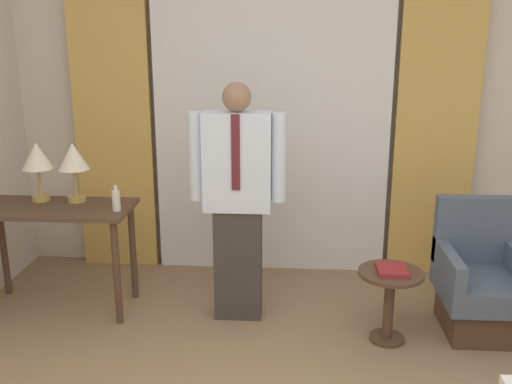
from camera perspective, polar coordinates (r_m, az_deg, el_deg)
wall_back at (r=4.83m, az=1.64°, el=8.06°), size 10.00×0.06×2.70m
curtain_sheer_center at (r=4.71m, az=1.57°, el=7.14°), size 1.93×0.06×2.58m
curtain_drape_left at (r=4.95m, az=-14.13°, el=7.07°), size 0.65×0.06×2.58m
curtain_drape_right at (r=4.85m, az=17.58°, el=6.66°), size 0.65×0.06×2.58m
desk at (r=4.36m, az=-19.60°, el=-3.01°), size 1.14×0.53×0.79m
table_lamp_left at (r=4.43m, az=-21.04°, el=3.11°), size 0.22×0.22×0.44m
table_lamp_right at (r=4.32m, az=-17.80°, el=3.12°), size 0.22×0.22×0.44m
bottle_near_edge at (r=4.07m, az=-13.81°, el=-0.80°), size 0.06×0.06×0.18m
person at (r=3.92m, az=-1.85°, el=-0.35°), size 0.66×0.22×1.68m
armchair at (r=4.24m, az=21.50°, el=-8.68°), size 0.56×0.63×0.89m
side_table at (r=3.89m, az=13.21°, el=-9.87°), size 0.42×0.42×0.49m
book at (r=3.82m, az=13.45°, el=-7.57°), size 0.19×0.22×0.03m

